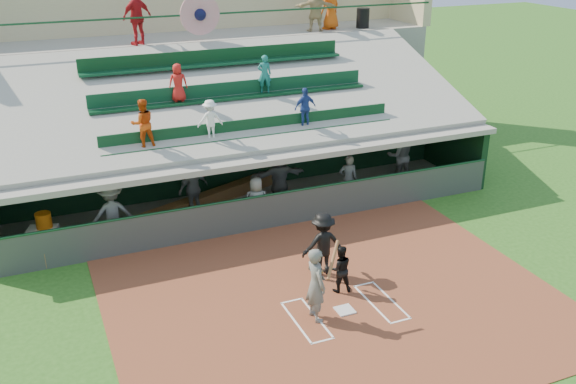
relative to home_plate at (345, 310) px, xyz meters
name	(u,v)px	position (x,y,z in m)	size (l,w,h in m)	color
ground	(345,311)	(0.00, 0.00, -0.04)	(100.00, 100.00, 0.00)	#285919
dirt_slab	(335,301)	(0.00, 0.50, -0.03)	(11.00, 9.00, 0.02)	brown
home_plate	(345,310)	(0.00, 0.00, 0.00)	(0.43, 0.43, 0.03)	silver
batters_box_chalk	(345,310)	(0.00, 0.00, -0.01)	(2.65, 1.85, 0.01)	white
dugout_floor	(251,206)	(0.00, 6.75, -0.02)	(16.00, 3.50, 0.04)	gray
concourse_slab	(194,93)	(0.00, 13.50, 2.26)	(20.00, 3.00, 4.60)	gray
grandstand	(215,112)	(-0.01, 10.51, 2.23)	(20.40, 10.40, 7.80)	#454945
batter_at_plate	(316,284)	(-0.79, 0.00, 0.92)	(0.87, 0.77, 1.95)	#545752
catcher	(340,269)	(0.30, 0.88, 0.62)	(0.62, 0.48, 1.27)	black
home_umpire	(323,244)	(0.28, 1.87, 0.86)	(1.13, 0.65, 1.75)	black
dugout_bench	(240,188)	(-0.02, 7.87, 0.22)	(14.32, 0.43, 0.43)	olive
white_table	(44,240)	(-6.52, 6.05, 0.36)	(0.81, 0.61, 0.71)	white
water_cooler	(44,220)	(-6.44, 6.08, 0.94)	(0.44, 0.44, 0.44)	orange
dugout_player_a	(112,213)	(-4.59, 5.80, 0.94)	(1.21, 0.70, 1.88)	#5C5F5A
dugout_player_b	(193,188)	(-1.93, 6.72, 0.95)	(1.10, 0.46, 1.88)	#5E615B
dugout_player_c	(256,202)	(-0.36, 5.22, 0.82)	(0.79, 0.52, 1.62)	#5C5F5A
dugout_player_d	(279,177)	(0.89, 6.45, 0.99)	(1.82, 0.58, 1.97)	#575954
dugout_player_e	(348,179)	(3.07, 5.74, 0.85)	(0.61, 0.40, 1.68)	#51544F
dugout_player_f	(400,156)	(5.69, 6.74, 0.99)	(0.96, 0.74, 1.97)	#5D605A
trash_bin	(363,18)	(7.25, 12.69, 4.97)	(0.54, 0.54, 0.81)	black
concourse_staff_a	(137,17)	(-2.25, 12.25, 5.56)	(1.17, 0.49, 2.00)	#AE1318
concourse_staff_b	(331,6)	(5.84, 12.93, 5.51)	(0.92, 0.60, 1.88)	#D34D0C
concourse_staff_c	(315,8)	(5.03, 12.68, 5.47)	(1.69, 0.54, 1.82)	tan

